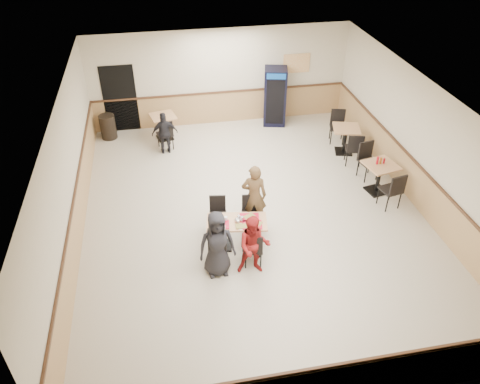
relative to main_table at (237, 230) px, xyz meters
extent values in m
plane|color=beige|center=(0.60, 1.05, -0.46)|extent=(10.00, 10.00, 0.00)
plane|color=silver|center=(0.60, 1.05, 2.54)|extent=(10.00, 10.00, 0.00)
plane|color=beige|center=(0.60, 6.05, 1.04)|extent=(8.00, 0.00, 8.00)
plane|color=beige|center=(0.60, -3.95, 1.04)|extent=(8.00, 0.00, 8.00)
plane|color=beige|center=(-3.40, 1.05, 1.04)|extent=(0.00, 10.00, 10.00)
plane|color=beige|center=(4.60, 1.05, 1.04)|extent=(0.00, 10.00, 10.00)
cube|color=tan|center=(0.60, 6.04, 0.04)|extent=(7.98, 0.03, 1.00)
cube|color=tan|center=(4.59, 1.05, 0.04)|extent=(0.03, 9.98, 1.00)
cube|color=#472B19|center=(0.60, 6.02, 0.57)|extent=(7.98, 0.04, 0.06)
cube|color=black|center=(-2.50, 6.03, 0.59)|extent=(1.00, 0.02, 2.10)
cube|color=orange|center=(3.00, 6.02, 1.34)|extent=(0.85, 0.02, 0.60)
cube|color=black|center=(-0.32, 0.05, -0.44)|extent=(0.47, 0.47, 0.04)
cylinder|color=black|center=(-0.32, 0.05, -0.11)|extent=(0.08, 0.08, 0.62)
cube|color=tan|center=(-0.32, 0.05, 0.21)|extent=(0.73, 0.73, 0.04)
cube|color=black|center=(0.32, -0.05, -0.44)|extent=(0.47, 0.47, 0.04)
cylinder|color=black|center=(0.32, -0.05, -0.11)|extent=(0.08, 0.08, 0.62)
cube|color=tan|center=(0.32, -0.05, 0.21)|extent=(0.73, 0.73, 0.04)
imported|color=black|center=(-0.53, -0.71, 0.29)|extent=(0.75, 0.50, 1.50)
imported|color=maroon|center=(0.20, -0.82, 0.23)|extent=(0.74, 0.62, 1.37)
imported|color=brown|center=(0.53, 0.71, 0.33)|extent=(0.64, 0.49, 1.57)
imported|color=black|center=(-1.28, 4.39, 0.17)|extent=(0.75, 0.35, 1.25)
cube|color=red|center=(-0.38, -0.05, 0.24)|extent=(0.45, 0.36, 0.02)
cube|color=red|center=(0.29, 0.07, 0.24)|extent=(0.45, 0.36, 0.02)
cube|color=red|center=(0.30, -0.18, 0.24)|extent=(0.45, 0.36, 0.02)
cylinder|color=white|center=(0.06, -0.20, 0.23)|extent=(0.21, 0.21, 0.01)
cube|color=tan|center=(0.06, -0.20, 0.25)|extent=(0.25, 0.17, 0.02)
cylinder|color=white|center=(-0.42, -0.05, 0.23)|extent=(0.21, 0.21, 0.01)
cube|color=tan|center=(-0.42, -0.05, 0.25)|extent=(0.26, 0.20, 0.02)
cylinder|color=white|center=(0.39, -0.15, 0.23)|extent=(0.21, 0.21, 0.01)
cube|color=tan|center=(0.39, -0.15, 0.25)|extent=(0.28, 0.26, 0.02)
cylinder|color=white|center=(0.29, 0.09, 0.23)|extent=(0.21, 0.21, 0.01)
cube|color=tan|center=(0.29, 0.09, 0.25)|extent=(0.28, 0.25, 0.02)
cylinder|color=silver|center=(-0.48, 0.17, 0.28)|extent=(0.07, 0.07, 0.09)
cylinder|color=silver|center=(-0.22, 0.08, 0.28)|extent=(0.07, 0.07, 0.09)
cylinder|color=silver|center=(-0.31, -0.21, 0.28)|extent=(0.07, 0.07, 0.09)
cylinder|color=silver|center=(-0.49, -0.16, 0.28)|extent=(0.07, 0.07, 0.09)
cylinder|color=silver|center=(0.05, 0.04, 0.29)|extent=(0.07, 0.07, 0.12)
cylinder|color=silver|center=(0.11, -0.02, 0.29)|extent=(0.07, 0.07, 0.12)
ellipsoid|color=white|center=(0.02, -0.02, 0.28)|extent=(0.14, 0.14, 0.10)
cube|color=black|center=(3.91, 1.40, -0.44)|extent=(0.57, 0.57, 0.04)
cylinder|color=black|center=(3.91, 1.40, -0.05)|extent=(0.10, 0.10, 0.73)
cube|color=tan|center=(3.91, 1.40, 0.32)|extent=(0.88, 0.88, 0.04)
cube|color=black|center=(3.79, 3.44, -0.44)|extent=(0.58, 0.58, 0.04)
cylinder|color=black|center=(3.79, 3.44, -0.06)|extent=(0.09, 0.09, 0.72)
cube|color=tan|center=(3.79, 3.44, 0.31)|extent=(0.91, 0.91, 0.04)
cylinder|color=#AF0C1A|center=(3.81, 1.45, 0.45)|extent=(0.06, 0.06, 0.20)
cylinder|color=#A95716|center=(3.90, 1.45, 0.43)|extent=(0.06, 0.06, 0.17)
cylinder|color=#AF0C1A|center=(3.99, 1.45, 0.42)|extent=(0.05, 0.05, 0.14)
cube|color=black|center=(-1.28, 5.25, -0.44)|extent=(0.55, 0.55, 0.04)
cylinder|color=black|center=(-1.28, 5.25, -0.07)|extent=(0.09, 0.09, 0.69)
cube|color=tan|center=(-1.28, 5.25, 0.28)|extent=(0.85, 0.85, 0.04)
cube|color=black|center=(2.26, 5.65, 0.45)|extent=(0.83, 0.81, 1.82)
cube|color=black|center=(2.18, 5.32, 0.40)|extent=(0.54, 0.15, 1.44)
cube|color=navy|center=(2.18, 5.31, 1.25)|extent=(0.56, 0.15, 0.17)
cylinder|color=black|center=(-2.95, 5.60, -0.09)|extent=(0.47, 0.47, 0.74)
camera|label=1|loc=(-1.37, -7.63, 6.47)|focal=35.00mm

